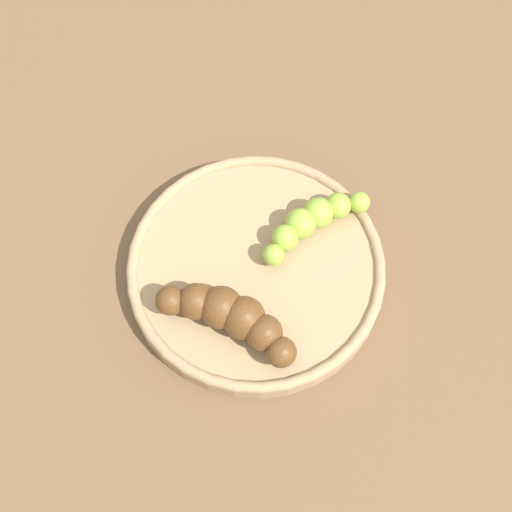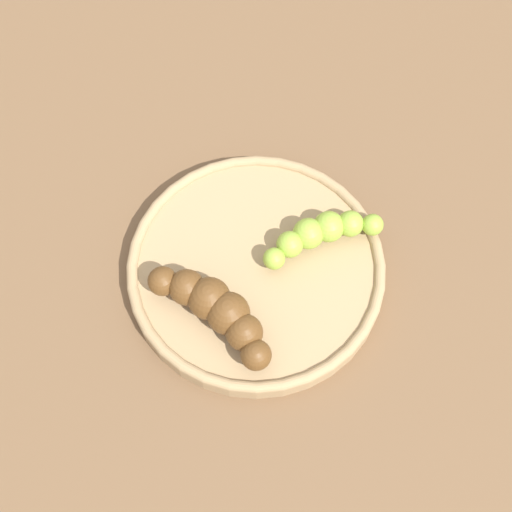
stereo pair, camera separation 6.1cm
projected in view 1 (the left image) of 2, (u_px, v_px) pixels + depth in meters
The scene contains 4 objects.
ground_plane at pixel (256, 274), 0.64m from camera, with size 2.40×2.40×0.00m, color brown.
fruit_bowl at pixel (256, 268), 0.63m from camera, with size 0.23×0.23×0.02m.
banana_green at pixel (311, 221), 0.63m from camera, with size 0.06×0.10×0.03m.
banana_overripe at pixel (230, 316), 0.58m from camera, with size 0.13×0.05×0.04m.
Camera 1 is at (-0.14, 0.22, 0.59)m, focal length 49.80 mm.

